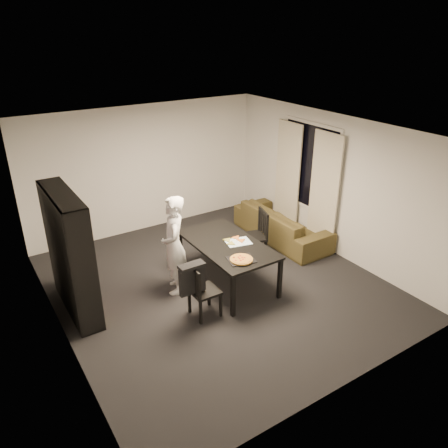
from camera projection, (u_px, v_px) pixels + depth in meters
room at (217, 214)px, 6.83m from camera, size 5.01×5.51×2.61m
window_pane at (310, 166)px, 8.42m from camera, size 0.02×1.40×1.60m
window_frame at (309, 166)px, 8.41m from camera, size 0.03×1.52×1.72m
curtain_left at (324, 192)px, 8.13m from camera, size 0.03×0.70×2.25m
curtain_right at (288, 177)px, 8.92m from camera, size 0.03×0.70×2.25m
bookshelf at (70, 254)px, 6.37m from camera, size 0.35×1.50×1.90m
dining_table at (227, 247)px, 7.17m from camera, size 0.99×1.78×0.74m
chair_left at (200, 288)px, 6.39m from camera, size 0.40×0.40×0.86m
chair_right at (257, 232)px, 7.97m from camera, size 0.55×0.55×0.96m
draped_jacket at (192, 277)px, 6.24m from camera, size 0.40×0.17×0.48m
person at (174, 245)px, 6.90m from camera, size 0.60×0.71×1.64m
baking_tray at (241, 260)px, 6.64m from camera, size 0.46×0.40×0.01m
pepperoni_pizza at (241, 259)px, 6.61m from camera, size 0.35×0.35×0.03m
kitchen_towel at (238, 242)px, 7.17m from camera, size 0.46×0.38×0.01m
pizza_slices at (234, 240)px, 7.20m from camera, size 0.37×0.31×0.01m
sofa at (282, 224)px, 8.82m from camera, size 0.86×2.21×0.64m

